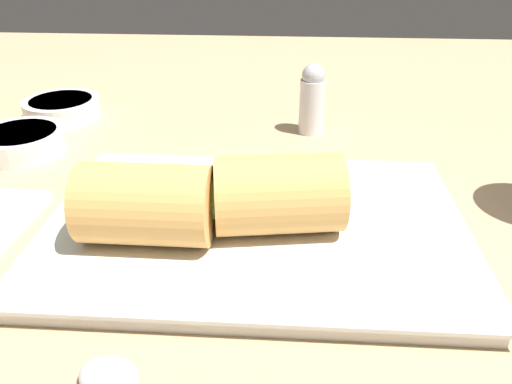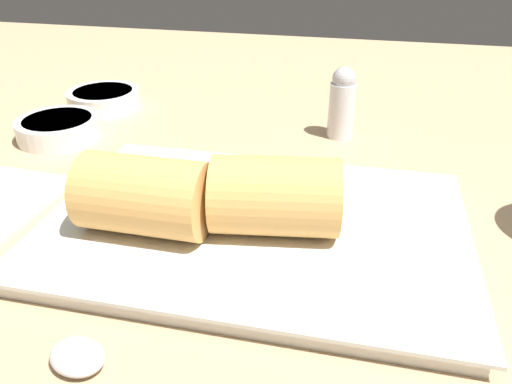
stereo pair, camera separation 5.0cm
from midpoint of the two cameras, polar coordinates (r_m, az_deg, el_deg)
The scene contains 8 objects.
table_surface at distance 39.12cm, azimuth 8.83°, elevation -7.00°, with size 180.00×140.00×2.00cm.
serving_plate at distance 38.59cm, azimuth 3.72°, elevation -4.05°, with size 31.67×21.88×1.50cm.
roll_front_left at distance 35.46cm, azimuth 5.37°, elevation -0.58°, with size 10.39×6.96×5.70cm.
roll_front_right at distance 35.94cm, azimuth -9.56°, elevation -0.45°, with size 10.08×5.77×5.70cm.
dipping_bowl_near at distance 58.21cm, azimuth -19.38°, elevation 6.88°, with size 8.94×8.94×2.27cm.
dipping_bowl_far at distance 66.19cm, azimuth -14.93°, elevation 10.24°, with size 8.94×8.94×2.27cm.
spoon at distance 28.87cm, azimuth -12.34°, elevation -19.73°, with size 15.92×7.01×1.18cm.
salt_shaker at distance 55.74cm, azimuth 12.41°, elevation 9.87°, with size 2.83×2.83×7.81cm.
Camera 2 is at (3.41, -31.20, 24.11)cm, focal length 35.00 mm.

